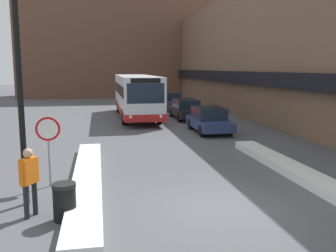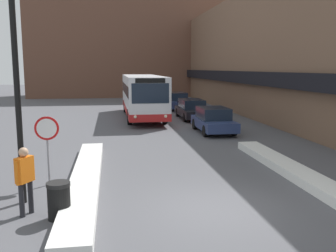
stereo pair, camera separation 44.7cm
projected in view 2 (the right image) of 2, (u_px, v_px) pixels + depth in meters
The scene contains 13 objects.
ground_plane at pixel (216, 209), 10.07m from camera, with size 160.00×160.00×0.00m, color #515156.
building_row_right at pixel (250, 56), 34.26m from camera, with size 5.50×60.00×9.68m.
building_backdrop_far at pixel (130, 38), 50.08m from camera, with size 26.00×8.00×15.30m.
snow_bank_left at pixel (86, 179), 12.19m from camera, with size 0.90×10.13×0.33m.
snow_bank_right at pixel (289, 168), 13.52m from camera, with size 0.90×8.51×0.31m.
city_bus at pixel (143, 95), 28.39m from camera, with size 2.65×11.54×3.18m.
parked_car_front at pixel (213, 120), 21.93m from camera, with size 1.86×4.21×1.46m.
parked_car_middle at pixel (192, 109), 27.76m from camera, with size 1.82×4.79×1.45m.
parked_car_back at pixel (176, 101), 34.14m from camera, with size 1.91×4.57×1.54m.
stop_sign at pixel (47, 136), 11.88m from camera, with size 0.76×0.08×2.24m.
street_lamp at pixel (27, 62), 10.00m from camera, with size 1.46×0.36×6.31m.
pedestrian at pixel (25, 175), 9.51m from camera, with size 0.44×0.52×1.78m.
trash_bin at pixel (59, 200), 9.34m from camera, with size 0.59×0.59×0.95m.
Camera 2 is at (-2.73, -9.30, 3.76)m, focal length 40.00 mm.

